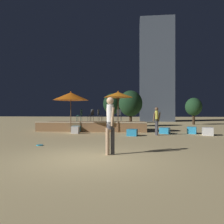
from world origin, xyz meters
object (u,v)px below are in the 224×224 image
bistro_chair_2 (99,114)px  background_tree_2 (194,107)px  frisbee_disc (40,145)px  cube_seat_4 (75,130)px  bistro_chair_0 (119,114)px  background_tree_0 (131,104)px  bistro_chair_3 (92,114)px  patio_umbrella_0 (71,96)px  person_0 (110,122)px  patio_umbrella_1 (118,95)px  cube_seat_1 (77,129)px  cube_seat_2 (192,130)px  cube_seat_0 (165,131)px  bistro_chair_1 (80,114)px  background_tree_1 (113,104)px  cube_seat_3 (208,131)px  cube_seat_5 (132,133)px  person_1 (157,120)px

bistro_chair_2 → background_tree_2: size_ratio=0.30×
frisbee_disc → background_tree_2: bearing=57.5°
cube_seat_4 → background_tree_2: (10.45, 11.28, 1.76)m
bistro_chair_0 → background_tree_0: 4.67m
bistro_chair_3 → patio_umbrella_0: bearing=-80.2°
person_0 → background_tree_0: background_tree_0 is taller
patio_umbrella_1 → frisbee_disc: 7.34m
cube_seat_1 → bistro_chair_0: bearing=36.3°
cube_seat_2 → cube_seat_4: bearing=-175.1°
cube_seat_0 → background_tree_2: bearing=66.8°
bistro_chair_3 → background_tree_0: 5.98m
patio_umbrella_1 → person_0: 8.07m
patio_umbrella_0 → bistro_chair_3: patio_umbrella_0 is taller
patio_umbrella_0 → cube_seat_2: (8.14, -0.07, -2.29)m
cube_seat_1 → bistro_chair_1: size_ratio=0.64×
patio_umbrella_1 → person_0: patio_umbrella_1 is taller
patio_umbrella_0 → cube_seat_1: 2.33m
person_0 → bistro_chair_3: 9.70m
cube_seat_1 → frisbee_disc: 6.26m
cube_seat_2 → patio_umbrella_0: bearing=179.5°
frisbee_disc → background_tree_0: 13.51m
cube_seat_0 → background_tree_1: size_ratio=0.20×
cube_seat_1 → cube_seat_3: cube_seat_3 is taller
patio_umbrella_0 → cube_seat_4: bearing=-53.6°
bistro_chair_0 → bistro_chair_3: size_ratio=1.00×
cube_seat_0 → bistro_chair_3: size_ratio=0.86×
frisbee_disc → cube_seat_0: bearing=44.3°
cube_seat_0 → person_0: size_ratio=0.41×
cube_seat_0 → frisbee_disc: bearing=-135.7°
cube_seat_5 → bistro_chair_3: bistro_chair_3 is taller
cube_seat_4 → bistro_chair_0: (2.66, 3.10, 1.03)m
cube_seat_4 → patio_umbrella_0: bearing=126.4°
cube_seat_2 → cube_seat_4: size_ratio=1.41×
patio_umbrella_1 → background_tree_1: background_tree_1 is taller
cube_seat_4 → person_0: person_0 is taller
cube_seat_1 → background_tree_0: 7.81m
cube_seat_3 → bistro_chair_0: size_ratio=0.78×
patio_umbrella_0 → bistro_chair_2: patio_umbrella_0 is taller
bistro_chair_0 → bistro_chair_1: same height
background_tree_1 → patio_umbrella_0: bearing=-96.6°
patio_umbrella_1 → cube_seat_1: patio_umbrella_1 is taller
cube_seat_5 → bistro_chair_1: bistro_chair_1 is taller
bistro_chair_3 → person_1: bearing=9.0°
frisbee_disc → patio_umbrella_0: bearing=94.4°
cube_seat_3 → background_tree_0: background_tree_0 is taller
cube_seat_3 → frisbee_disc: bearing=-149.5°
cube_seat_0 → background_tree_1: background_tree_1 is taller
cube_seat_5 → frisbee_disc: (-3.83, -4.17, -0.18)m
cube_seat_2 → cube_seat_4: (-7.61, -0.65, 0.01)m
cube_seat_4 → frisbee_disc: cube_seat_4 is taller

